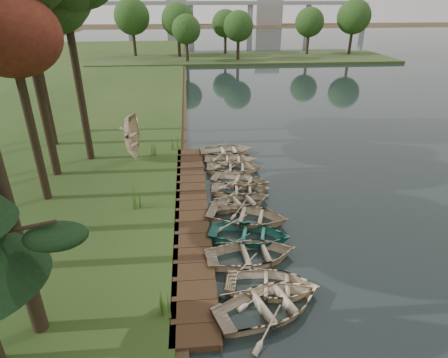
{
  "coord_description": "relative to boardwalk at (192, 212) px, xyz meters",
  "views": [
    {
      "loc": [
        -1.49,
        -15.76,
        9.53
      ],
      "look_at": [
        0.09,
        1.22,
        1.26
      ],
      "focal_mm": 30.0,
      "sensor_mm": 36.0,
      "label": 1
    }
  ],
  "objects": [
    {
      "name": "ground",
      "position": [
        1.6,
        0.0,
        -0.15
      ],
      "size": [
        300.0,
        300.0,
        0.0
      ],
      "primitive_type": "plane",
      "color": "#3D2F1D"
    },
    {
      "name": "boardwalk",
      "position": [
        0.0,
        0.0,
        0.0
      ],
      "size": [
        1.6,
        16.0,
        0.3
      ],
      "primitive_type": "cube",
      "color": "#3A2616",
      "rests_on": "ground"
    },
    {
      "name": "peninsula",
      "position": [
        9.6,
        50.0,
        0.08
      ],
      "size": [
        50.0,
        14.0,
        0.45
      ],
      "primitive_type": "cube",
      "color": "#33461F",
      "rests_on": "ground"
    },
    {
      "name": "far_trees",
      "position": [
        6.27,
        50.0,
        6.28
      ],
      "size": [
        45.6,
        5.6,
        8.8
      ],
      "color": "black",
      "rests_on": "peninsula"
    },
    {
      "name": "bridge",
      "position": [
        13.91,
        120.0,
        6.93
      ],
      "size": [
        95.9,
        4.0,
        8.6
      ],
      "color": "#A5A5A0",
      "rests_on": "ground"
    },
    {
      "name": "building_b",
      "position": [
        -3.4,
        145.0,
        5.85
      ],
      "size": [
        8.0,
        8.0,
        12.0
      ],
      "primitive_type": "cube",
      "color": "#A5A5A0",
      "rests_on": "ground"
    },
    {
      "name": "rowboat_0",
      "position": [
        2.5,
        -6.63,
        0.3
      ],
      "size": [
        4.58,
        3.89,
        0.81
      ],
      "primitive_type": "imported",
      "rotation": [
        0.0,
        0.0,
        1.9
      ],
      "color": "beige",
      "rests_on": "water"
    },
    {
      "name": "rowboat_1",
      "position": [
        2.77,
        -5.64,
        0.25
      ],
      "size": [
        3.79,
        3.04,
        0.7
      ],
      "primitive_type": "imported",
      "rotation": [
        0.0,
        0.0,
        1.37
      ],
      "color": "beige",
      "rests_on": "water"
    },
    {
      "name": "rowboat_2",
      "position": [
        2.33,
        -3.85,
        0.28
      ],
      "size": [
        3.9,
        2.95,
        0.76
      ],
      "primitive_type": "imported",
      "rotation": [
        0.0,
        0.0,
        1.66
      ],
      "color": "beige",
      "rests_on": "water"
    },
    {
      "name": "rowboat_3",
      "position": [
        2.44,
        -2.46,
        0.27
      ],
      "size": [
        4.12,
        3.41,
        0.74
      ],
      "primitive_type": "imported",
      "rotation": [
        0.0,
        0.0,
        1.3
      ],
      "color": "teal",
      "rests_on": "water"
    },
    {
      "name": "rowboat_4",
      "position": [
        2.56,
        -1.02,
        0.3
      ],
      "size": [
        4.53,
        3.81,
        0.8
      ],
      "primitive_type": "imported",
      "rotation": [
        0.0,
        0.0,
        1.26
      ],
      "color": "beige",
      "rests_on": "water"
    },
    {
      "name": "rowboat_5",
      "position": [
        2.52,
        0.5,
        0.23
      ],
      "size": [
        3.68,
        3.1,
        0.65
      ],
      "primitive_type": "imported",
      "rotation": [
        0.0,
        0.0,
        1.88
      ],
      "color": "beige",
      "rests_on": "water"
    },
    {
      "name": "rowboat_6",
      "position": [
        2.63,
        1.85,
        0.23
      ],
      "size": [
        3.43,
        2.63,
        0.66
      ],
      "primitive_type": "imported",
      "rotation": [
        0.0,
        0.0,
        1.45
      ],
      "color": "beige",
      "rests_on": "water"
    },
    {
      "name": "rowboat_7",
      "position": [
        2.76,
        2.88,
        0.25
      ],
      "size": [
        3.95,
        3.38,
        0.69
      ],
      "primitive_type": "imported",
      "rotation": [
        0.0,
        0.0,
        1.22
      ],
      "color": "beige",
      "rests_on": "water"
    },
    {
      "name": "rowboat_8",
      "position": [
        2.61,
        4.67,
        0.25
      ],
      "size": [
        3.58,
        2.72,
        0.69
      ],
      "primitive_type": "imported",
      "rotation": [
        0.0,
        0.0,
        1.47
      ],
      "color": "beige",
      "rests_on": "water"
    },
    {
      "name": "rowboat_9",
      "position": [
        2.54,
        5.89,
        0.24
      ],
      "size": [
        3.55,
        2.7,
        0.69
      ],
      "primitive_type": "imported",
      "rotation": [
        0.0,
        0.0,
        1.47
      ],
      "color": "beige",
      "rests_on": "water"
    },
    {
      "name": "rowboat_10",
      "position": [
        2.44,
        7.42,
        0.27
      ],
      "size": [
        3.79,
        2.87,
        0.74
      ],
      "primitive_type": "imported",
      "rotation": [
        0.0,
        0.0,
        1.66
      ],
      "color": "beige",
      "rests_on": "water"
    },
    {
      "name": "stored_rowboat",
      "position": [
        -3.44,
        6.44,
        0.45
      ],
      "size": [
        3.49,
        3.01,
        0.61
      ],
      "primitive_type": "imported",
      "rotation": [
        3.14,
        0.0,
        1.2
      ],
      "color": "beige",
      "rests_on": "bank"
    },
    {
      "name": "tree_2",
      "position": [
        -7.32,
        1.82,
        8.3
      ],
      "size": [
        4.16,
        4.16,
        10.01
      ],
      "color": "black",
      "rests_on": "bank"
    },
    {
      "name": "reeds_0",
      "position": [
        -1.0,
        -6.6,
        0.59
      ],
      "size": [
        0.6,
        0.6,
        0.87
      ],
      "primitive_type": "cone",
      "color": "#3F661E",
      "rests_on": "bank"
    },
    {
      "name": "reeds_1",
      "position": [
        -2.69,
        0.46,
        0.69
      ],
      "size": [
        0.6,
        0.6,
        1.08
      ],
      "primitive_type": "cone",
      "color": "#3F661E",
      "rests_on": "bank"
    },
    {
      "name": "reeds_2",
      "position": [
        -2.24,
        7.13,
        0.62
      ],
      "size": [
        0.6,
        0.6,
        0.95
      ],
      "primitive_type": "cone",
      "color": "#3F661E",
      "rests_on": "bank"
    },
    {
      "name": "reeds_3",
      "position": [
        -1.0,
        8.16,
        0.69
      ],
      "size": [
        0.6,
        0.6,
        1.08
      ],
      "primitive_type": "cone",
      "color": "#3F661E",
      "rests_on": "bank"
    }
  ]
}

